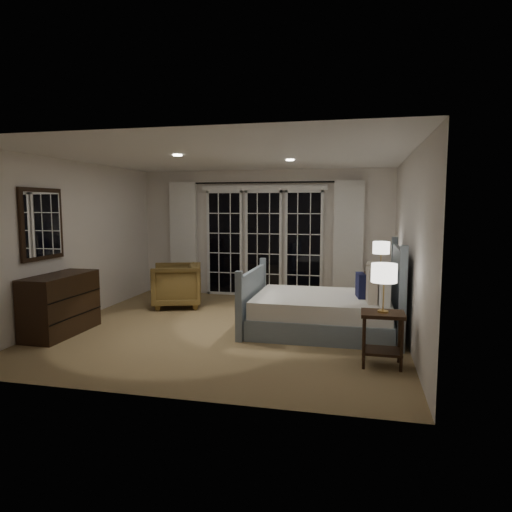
% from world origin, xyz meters
% --- Properties ---
extents(floor, '(5.00, 5.00, 0.00)m').
position_xyz_m(floor, '(0.00, 0.00, 0.00)').
color(floor, '#8F744D').
rests_on(floor, ground).
extents(ceiling, '(5.00, 5.00, 0.00)m').
position_xyz_m(ceiling, '(0.00, 0.00, 2.50)').
color(ceiling, white).
rests_on(ceiling, wall_back).
extents(wall_left, '(0.02, 5.00, 2.50)m').
position_xyz_m(wall_left, '(-2.50, 0.00, 1.25)').
color(wall_left, silver).
rests_on(wall_left, floor).
extents(wall_right, '(0.02, 5.00, 2.50)m').
position_xyz_m(wall_right, '(2.50, 0.00, 1.25)').
color(wall_right, silver).
rests_on(wall_right, floor).
extents(wall_back, '(5.00, 0.02, 2.50)m').
position_xyz_m(wall_back, '(0.00, 2.50, 1.25)').
color(wall_back, silver).
rests_on(wall_back, floor).
extents(wall_front, '(5.00, 0.02, 2.50)m').
position_xyz_m(wall_front, '(0.00, -2.50, 1.25)').
color(wall_front, silver).
rests_on(wall_front, floor).
extents(french_doors, '(2.50, 0.04, 2.20)m').
position_xyz_m(french_doors, '(0.00, 2.46, 1.09)').
color(french_doors, black).
rests_on(french_doors, wall_back).
extents(curtain_rod, '(3.50, 0.03, 0.03)m').
position_xyz_m(curtain_rod, '(0.00, 2.40, 2.25)').
color(curtain_rod, black).
rests_on(curtain_rod, wall_back).
extents(curtain_left, '(0.55, 0.10, 2.25)m').
position_xyz_m(curtain_left, '(-1.65, 2.38, 1.15)').
color(curtain_left, white).
rests_on(curtain_left, curtain_rod).
extents(curtain_right, '(0.55, 0.10, 2.25)m').
position_xyz_m(curtain_right, '(1.65, 2.38, 1.15)').
color(curtain_right, white).
rests_on(curtain_right, curtain_rod).
extents(downlight_a, '(0.12, 0.12, 0.01)m').
position_xyz_m(downlight_a, '(0.80, 0.60, 2.49)').
color(downlight_a, white).
rests_on(downlight_a, ceiling).
extents(downlight_b, '(0.12, 0.12, 0.01)m').
position_xyz_m(downlight_b, '(-0.60, -0.40, 2.49)').
color(downlight_b, white).
rests_on(downlight_b, ceiling).
extents(bed, '(2.13, 1.52, 1.23)m').
position_xyz_m(bed, '(1.42, 0.15, 0.32)').
color(bed, gray).
rests_on(bed, floor).
extents(nightstand_left, '(0.47, 0.38, 0.62)m').
position_xyz_m(nightstand_left, '(2.13, -1.14, 0.41)').
color(nightstand_left, black).
rests_on(nightstand_left, floor).
extents(nightstand_right, '(0.53, 0.43, 0.69)m').
position_xyz_m(nightstand_right, '(2.20, 1.35, 0.46)').
color(nightstand_right, black).
rests_on(nightstand_right, floor).
extents(lamp_left, '(0.28, 0.28, 0.55)m').
position_xyz_m(lamp_left, '(2.13, -1.14, 1.06)').
color(lamp_left, tan).
rests_on(lamp_left, nightstand_left).
extents(lamp_right, '(0.27, 0.27, 0.53)m').
position_xyz_m(lamp_right, '(2.20, 1.35, 1.11)').
color(lamp_right, tan).
rests_on(lamp_right, nightstand_right).
extents(armchair, '(1.08, 1.06, 0.78)m').
position_xyz_m(armchair, '(-1.32, 1.19, 0.39)').
color(armchair, brown).
rests_on(armchair, floor).
extents(dresser, '(0.51, 1.20, 0.85)m').
position_xyz_m(dresser, '(-2.23, -0.81, 0.42)').
color(dresser, black).
rests_on(dresser, floor).
extents(mirror, '(0.05, 0.85, 1.00)m').
position_xyz_m(mirror, '(-2.47, -0.81, 1.55)').
color(mirror, black).
rests_on(mirror, wall_left).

